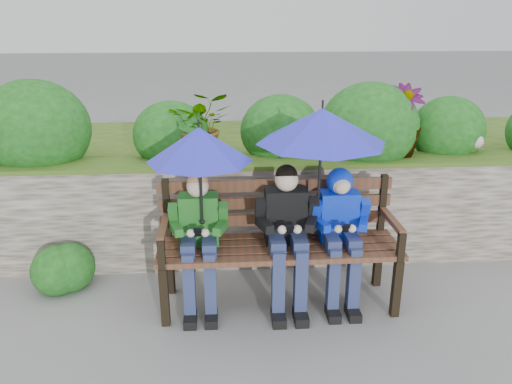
{
  "coord_description": "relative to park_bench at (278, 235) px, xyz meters",
  "views": [
    {
      "loc": [
        -0.27,
        -3.7,
        2.31
      ],
      "look_at": [
        0.0,
        0.1,
        0.95
      ],
      "focal_mm": 35.0,
      "sensor_mm": 36.0,
      "label": 1
    }
  ],
  "objects": [
    {
      "name": "boy_right",
      "position": [
        0.5,
        -0.08,
        0.11
      ],
      "size": [
        0.47,
        0.57,
        1.15
      ],
      "color": "#030ABD",
      "rests_on": "ground"
    },
    {
      "name": "garden_backdrop",
      "position": [
        -0.27,
        1.57,
        0.02
      ],
      "size": [
        8.0,
        2.87,
        1.8
      ],
      "color": "brown",
      "rests_on": "ground"
    },
    {
      "name": "ground",
      "position": [
        -0.18,
        -0.04,
        -0.59
      ],
      "size": [
        60.0,
        60.0,
        0.0
      ],
      "primitive_type": "plane",
      "color": "gray",
      "rests_on": "ground"
    },
    {
      "name": "boy_middle",
      "position": [
        0.06,
        -0.1,
        0.09
      ],
      "size": [
        0.5,
        0.58,
        1.19
      ],
      "color": "black",
      "rests_on": "ground"
    },
    {
      "name": "umbrella_right",
      "position": [
        0.31,
        -0.05,
        0.92
      ],
      "size": [
        1.01,
        1.01,
        0.93
      ],
      "color": "#2629DA",
      "rests_on": "ground"
    },
    {
      "name": "umbrella_left",
      "position": [
        -0.61,
        -0.11,
        0.81
      ],
      "size": [
        0.8,
        0.8,
        0.84
      ],
      "color": "#2629DA",
      "rests_on": "ground"
    },
    {
      "name": "boy_left",
      "position": [
        -0.64,
        -0.09,
        0.07
      ],
      "size": [
        0.47,
        0.54,
        1.15
      ],
      "color": "#1F5F1D",
      "rests_on": "ground"
    },
    {
      "name": "park_bench",
      "position": [
        0.0,
        0.0,
        0.0
      ],
      "size": [
        1.97,
        0.58,
        1.04
      ],
      "color": "black",
      "rests_on": "ground"
    }
  ]
}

